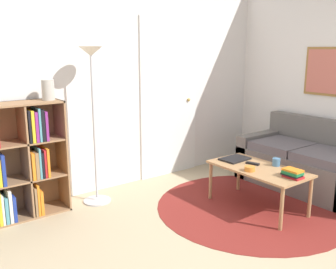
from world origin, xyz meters
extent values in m
cube|color=silver|center=(0.00, 2.44, 1.30)|extent=(7.43, 0.05, 2.60)
cube|color=white|center=(0.77, 2.40, 1.02)|extent=(0.89, 0.02, 2.05)
sphere|color=tan|center=(1.08, 2.38, 0.98)|extent=(0.04, 0.04, 0.04)
cube|color=silver|center=(2.24, 1.21, 1.30)|extent=(0.05, 5.41, 2.60)
cube|color=olive|center=(2.21, 1.00, 1.38)|extent=(0.02, 0.74, 0.59)
cube|color=#C66656|center=(2.19, 1.00, 1.38)|extent=(0.01, 0.68, 0.53)
cylinder|color=maroon|center=(0.79, 0.97, 0.00)|extent=(2.02, 2.02, 0.01)
cube|color=#936B47|center=(-0.78, 2.22, 0.58)|extent=(0.02, 0.34, 1.15)
cube|color=#936B47|center=(-1.34, 2.22, 1.14)|extent=(1.14, 0.34, 0.02)
cube|color=#936B47|center=(-1.34, 2.22, 0.01)|extent=(1.14, 0.34, 0.02)
cube|color=#936B47|center=(-1.34, 2.38, 0.58)|extent=(1.14, 0.02, 1.15)
cube|color=#936B47|center=(-1.16, 2.22, 0.58)|extent=(0.02, 0.32, 1.12)
cube|color=#936B47|center=(-1.34, 2.22, 0.39)|extent=(1.10, 0.32, 0.02)
cube|color=#936B47|center=(-1.34, 2.22, 0.76)|extent=(1.10, 0.32, 0.02)
cube|color=silver|center=(-1.44, 2.16, 0.16)|extent=(0.02, 0.21, 0.29)
cube|color=teal|center=(-1.41, 2.19, 0.15)|extent=(0.03, 0.26, 0.26)
cube|color=silver|center=(-1.37, 2.18, 0.18)|extent=(0.03, 0.25, 0.32)
cube|color=navy|center=(-1.33, 2.18, 0.15)|extent=(0.03, 0.24, 0.26)
cube|color=olive|center=(-1.13, 2.18, 0.17)|extent=(0.02, 0.23, 0.29)
cube|color=orange|center=(-1.10, 2.17, 0.18)|extent=(0.02, 0.23, 0.32)
cube|color=orange|center=(-1.07, 2.18, 0.14)|extent=(0.03, 0.24, 0.25)
cube|color=navy|center=(-1.40, 2.19, 0.55)|extent=(0.03, 0.26, 0.30)
cube|color=orange|center=(-1.12, 2.15, 0.54)|extent=(0.03, 0.19, 0.27)
cube|color=olive|center=(-1.09, 2.17, 0.53)|extent=(0.03, 0.22, 0.27)
cube|color=teal|center=(-1.06, 2.19, 0.55)|extent=(0.02, 0.26, 0.31)
cube|color=black|center=(-1.03, 2.16, 0.53)|extent=(0.02, 0.20, 0.26)
cube|color=#B21E23|center=(-1.01, 2.18, 0.54)|extent=(0.02, 0.24, 0.28)
cube|color=orange|center=(-0.98, 2.17, 0.55)|extent=(0.02, 0.22, 0.29)
cube|color=black|center=(-1.13, 2.19, 0.93)|extent=(0.02, 0.27, 0.31)
cube|color=gold|center=(-1.10, 2.17, 0.93)|extent=(0.03, 0.23, 0.31)
cube|color=#7F287A|center=(-1.06, 2.18, 0.92)|extent=(0.03, 0.25, 0.30)
cube|color=teal|center=(-1.03, 2.17, 0.94)|extent=(0.02, 0.23, 0.33)
cube|color=black|center=(-1.00, 2.17, 0.93)|extent=(0.03, 0.22, 0.31)
cube|color=#7F287A|center=(-0.97, 2.19, 0.92)|extent=(0.03, 0.26, 0.29)
cylinder|color=#B7B7BC|center=(-0.45, 2.11, 0.01)|extent=(0.30, 0.30, 0.01)
cylinder|color=#B7B7BC|center=(-0.45, 2.11, 0.84)|extent=(0.02, 0.02, 1.58)
cone|color=white|center=(-0.45, 2.11, 1.63)|extent=(0.24, 0.24, 0.10)
cube|color=#66605B|center=(1.78, 0.98, 0.21)|extent=(0.83, 1.54, 0.42)
cube|color=#66605B|center=(2.12, 0.98, 0.40)|extent=(0.16, 1.54, 0.81)
cube|color=#66605B|center=(1.78, 1.67, 0.28)|extent=(0.83, 0.16, 0.56)
cube|color=#5E595D|center=(1.70, 0.68, 0.47)|extent=(0.63, 0.59, 0.10)
cube|color=#5E595D|center=(1.70, 1.29, 0.47)|extent=(0.63, 0.59, 0.10)
cube|color=#AD7F51|center=(0.83, 0.93, 0.44)|extent=(0.54, 1.03, 0.02)
cylinder|color=#AD7F51|center=(0.60, 0.46, 0.21)|extent=(0.04, 0.04, 0.42)
cylinder|color=#AD7F51|center=(0.60, 1.41, 0.21)|extent=(0.04, 0.04, 0.42)
cylinder|color=#AD7F51|center=(1.06, 0.46, 0.21)|extent=(0.04, 0.04, 0.42)
cylinder|color=#AD7F51|center=(1.06, 1.41, 0.21)|extent=(0.04, 0.04, 0.42)
cube|color=black|center=(0.84, 1.28, 0.46)|extent=(0.32, 0.24, 0.02)
cylinder|color=orange|center=(0.67, 0.91, 0.47)|extent=(0.11, 0.11, 0.05)
cube|color=#B21E23|center=(0.85, 0.53, 0.46)|extent=(0.12, 0.18, 0.02)
cube|color=black|center=(0.84, 0.54, 0.48)|extent=(0.12, 0.18, 0.02)
cube|color=#196B38|center=(0.84, 0.53, 0.50)|extent=(0.12, 0.18, 0.02)
cube|color=orange|center=(0.85, 0.54, 0.52)|extent=(0.12, 0.18, 0.02)
cylinder|color=teal|center=(1.02, 0.86, 0.49)|extent=(0.08, 0.08, 0.08)
cube|color=black|center=(0.87, 1.04, 0.46)|extent=(0.09, 0.15, 0.02)
cylinder|color=#B7B2A8|center=(-0.88, 2.22, 1.25)|extent=(0.12, 0.12, 0.20)
camera|label=1|loc=(-2.16, -1.47, 1.65)|focal=40.00mm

